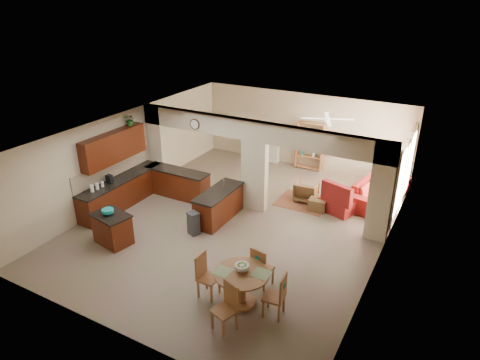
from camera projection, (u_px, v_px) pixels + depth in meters
The scene contains 39 objects.
floor at pixel (238, 222), 12.51m from camera, with size 10.00×10.00×0.00m, color #766051.
ceiling at pixel (238, 130), 11.36m from camera, with size 10.00×10.00×0.00m, color white.
wall_back at pixel (303, 131), 15.93m from camera, with size 8.00×8.00×0.00m, color beige.
wall_front at pixel (108, 274), 7.95m from camera, with size 8.00×8.00×0.00m, color beige.
wall_left at pixel (129, 154), 13.70m from camera, with size 10.00×10.00×0.00m, color beige.
wall_right at pixel (385, 211), 10.18m from camera, with size 10.00×10.00×0.00m, color beige.
partition_left_pier at pixel (157, 146), 14.36m from camera, with size 0.60×0.25×2.80m, color beige.
partition_center_pier at pixel (254, 176), 12.86m from camera, with size 0.80×0.25×2.20m, color beige.
partition_right_pier at pixel (381, 193), 11.11m from camera, with size 0.60×0.25×2.80m, color beige.
partition_header at pixel (255, 131), 12.29m from camera, with size 8.00×0.25×0.60m, color beige.
kitchen_counter at pixel (145, 188), 13.56m from camera, with size 2.52×3.29×1.48m.
upper_cabinets at pixel (114, 147), 12.77m from camera, with size 0.35×2.40×0.90m, color #3A1006.
peninsula at pixel (219, 205), 12.50m from camera, with size 0.70×1.85×0.91m.
wall_clock at pixel (195, 124), 13.07m from camera, with size 0.34×0.34×0.03m, color #452917.
rug at pixel (303, 202), 13.66m from camera, with size 1.60×1.30×0.01m, color brown.
fireplace at pixel (262, 145), 16.83m from camera, with size 1.60×0.35×1.20m.
shelving_unit at pixel (310, 146), 15.84m from camera, with size 1.00×0.32×1.80m, color #A46D38.
window_a at pixel (400, 183), 12.11m from camera, with size 0.02×0.90×1.90m, color white.
window_b at pixel (410, 164), 13.47m from camera, with size 0.02×0.90×1.90m, color white.
glazed_door at pixel (404, 177), 12.85m from camera, with size 0.02×0.70×2.10m, color white.
drape_a_left at pixel (394, 191), 11.65m from camera, with size 0.10×0.28×2.30m, color #391A16.
drape_a_right at pixel (402, 176), 12.61m from camera, with size 0.10×0.28×2.30m, color #391A16.
drape_b_left at pixel (405, 170), 13.01m from camera, with size 0.10×0.28×2.30m, color #391A16.
drape_b_right at pixel (412, 157), 13.97m from camera, with size 0.10×0.28×2.30m, color #391A16.
ceiling_fan at pixel (328, 119), 13.20m from camera, with size 1.00×1.00×0.10m, color white.
kitchen_island at pixel (113, 229), 11.34m from camera, with size 1.10×0.87×0.85m.
teal_bowl at pixel (108, 212), 11.15m from camera, with size 0.31×0.31×0.15m, color teal.
trash_can at pixel (194, 224), 11.79m from camera, with size 0.29×0.25×0.62m, color #303032.
dining_table at pixel (242, 283), 9.08m from camera, with size 1.18×1.18×0.81m.
fruit_bowl at pixel (242, 267), 9.00m from camera, with size 0.31×0.31×0.16m, color #81B627.
sofa at pixel (380, 190), 13.57m from camera, with size 1.05×2.68×0.78m, color maroon.
chaise at pixel (338, 204), 13.09m from camera, with size 1.02×0.83×0.41m, color maroon.
armchair at pixel (306, 191), 13.68m from camera, with size 0.69×0.71×0.65m, color maroon.
ottoman at pixel (318, 204), 13.15m from camera, with size 0.52×0.52×0.37m, color maroon.
plant at pixel (130, 120), 13.15m from camera, with size 0.33×0.29×0.37m, color #154412.
chair_north at pixel (261, 266), 9.59m from camera, with size 0.49×0.49×1.02m.
chair_east at pixel (278, 294), 8.72m from camera, with size 0.46×0.46×1.02m.
chair_south at pixel (227, 305), 8.42m from camera, with size 0.53×0.53×1.02m.
chair_west at pixel (205, 273), 9.36m from camera, with size 0.43×0.42×1.02m.
Camera 1 is at (5.30, -9.53, 6.26)m, focal length 32.00 mm.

